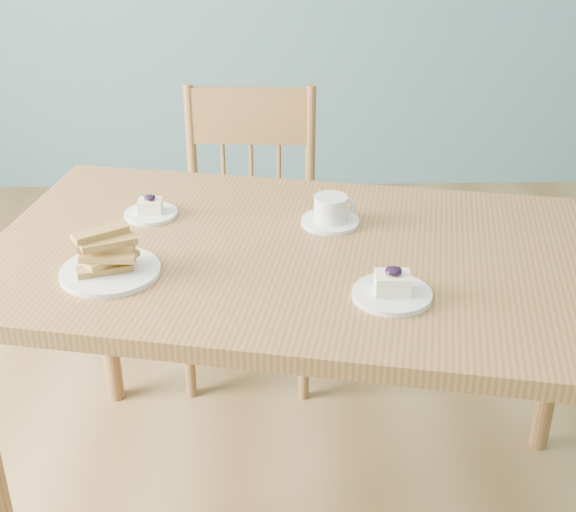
{
  "coord_description": "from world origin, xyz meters",
  "views": [
    {
      "loc": [
        -0.08,
        -1.52,
        1.7
      ],
      "look_at": [
        -0.04,
        0.22,
        0.77
      ],
      "focal_mm": 50.0,
      "sensor_mm": 36.0,
      "label": 1
    }
  ],
  "objects_px": {
    "dining_table": "(303,280)",
    "dining_chair": "(249,236)",
    "cheesecake_plate_near": "(392,290)",
    "cheesecake_plate_far": "(151,210)",
    "biscotti_plate": "(109,261)",
    "coffee_cup": "(331,212)"
  },
  "relations": [
    {
      "from": "dining_table",
      "to": "dining_chair",
      "type": "xyz_separation_m",
      "value": [
        -0.15,
        0.72,
        -0.23
      ]
    },
    {
      "from": "dining_table",
      "to": "cheesecake_plate_near",
      "type": "relative_size",
      "value": 9.62
    },
    {
      "from": "dining_chair",
      "to": "cheesecake_plate_far",
      "type": "relative_size",
      "value": 7.06
    },
    {
      "from": "dining_chair",
      "to": "cheesecake_plate_far",
      "type": "distance_m",
      "value": 0.65
    },
    {
      "from": "cheesecake_plate_near",
      "to": "biscotti_plate",
      "type": "bearing_deg",
      "value": 169.35
    },
    {
      "from": "cheesecake_plate_far",
      "to": "biscotti_plate",
      "type": "distance_m",
      "value": 0.31
    },
    {
      "from": "coffee_cup",
      "to": "biscotti_plate",
      "type": "distance_m",
      "value": 0.58
    },
    {
      "from": "biscotti_plate",
      "to": "cheesecake_plate_far",
      "type": "bearing_deg",
      "value": 80.3
    },
    {
      "from": "dining_chair",
      "to": "biscotti_plate",
      "type": "bearing_deg",
      "value": -106.43
    },
    {
      "from": "dining_chair",
      "to": "coffee_cup",
      "type": "xyz_separation_m",
      "value": [
        0.23,
        -0.57,
        0.35
      ]
    },
    {
      "from": "cheesecake_plate_near",
      "to": "coffee_cup",
      "type": "distance_m",
      "value": 0.38
    },
    {
      "from": "dining_table",
      "to": "cheesecake_plate_far",
      "type": "height_order",
      "value": "cheesecake_plate_far"
    },
    {
      "from": "dining_table",
      "to": "biscotti_plate",
      "type": "height_order",
      "value": "biscotti_plate"
    },
    {
      "from": "dining_chair",
      "to": "biscotti_plate",
      "type": "distance_m",
      "value": 0.94
    },
    {
      "from": "cheesecake_plate_far",
      "to": "biscotti_plate",
      "type": "xyz_separation_m",
      "value": [
        -0.05,
        -0.31,
        0.02
      ]
    },
    {
      "from": "cheesecake_plate_near",
      "to": "biscotti_plate",
      "type": "height_order",
      "value": "biscotti_plate"
    },
    {
      "from": "dining_chair",
      "to": "coffee_cup",
      "type": "relative_size",
      "value": 6.53
    },
    {
      "from": "coffee_cup",
      "to": "biscotti_plate",
      "type": "bearing_deg",
      "value": -168.03
    },
    {
      "from": "cheesecake_plate_far",
      "to": "coffee_cup",
      "type": "distance_m",
      "value": 0.47
    },
    {
      "from": "dining_table",
      "to": "coffee_cup",
      "type": "bearing_deg",
      "value": 74.25
    },
    {
      "from": "dining_table",
      "to": "cheesecake_plate_far",
      "type": "distance_m",
      "value": 0.45
    },
    {
      "from": "cheesecake_plate_near",
      "to": "cheesecake_plate_far",
      "type": "distance_m",
      "value": 0.71
    }
  ]
}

